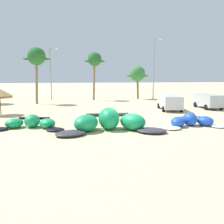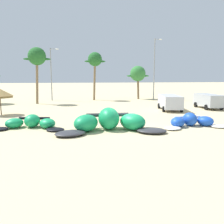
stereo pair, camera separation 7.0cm
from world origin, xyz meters
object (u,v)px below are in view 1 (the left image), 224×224
Objects in this scene: kite_left at (31,123)px; palm_left at (37,57)px; palm_center_left at (137,74)px; lamppost_west at (51,72)px; parked_car_second at (169,101)px; palm_left_of_gap at (95,61)px; beach_umbrella_near_van at (0,93)px; kite_center at (192,121)px; parked_van at (208,100)px; kite_left_of_center at (110,122)px; lamppost_west_center at (154,67)px.

palm_left is at bearing 96.53° from kite_left.
lamppost_west is (-15.17, -0.44, 0.38)m from palm_center_left.
palm_left_of_gap is (-8.19, 13.79, 5.71)m from parked_car_second.
beach_umbrella_near_van is 19.21m from palm_left_of_gap.
beach_umbrella_near_van reaches higher than kite_center.
parked_van is (7.41, 10.43, 0.66)m from kite_center.
kite_left_of_center is 1.05× the size of palm_left_of_gap.
parked_van is 0.57× the size of palm_left_of_gap.
lamppost_west_center is (2.71, -1.25, 1.30)m from palm_center_left.
kite_center is 1.10× the size of parked_car_second.
kite_left_of_center is 1.03× the size of palm_left.
parked_van reaches higher than kite_center.
kite_left_of_center is at bearing -74.73° from lamppost_west.
palm_center_left is 3.26m from lamppost_west_center.
palm_center_left is 0.68× the size of lamppost_west.
palm_center_left is at bearing 71.11° from kite_left_of_center.
lamppost_west_center is (-3.18, 12.67, 4.74)m from parked_van.
parked_van is at bearing 23.94° from kite_left.
kite_center is 12.81m from parked_van.
lamppost_west reaches higher than palm_center_left.
kite_center is at bearing -74.93° from palm_left_of_gap.
beach_umbrella_near_van is at bearing -127.29° from palm_left_of_gap.
parked_van is 15.50m from palm_center_left.
lamppost_west is at bearing 176.36° from palm_left_of_gap.
lamppost_west reaches higher than palm_left.
beach_umbrella_near_van is at bearing -146.41° from lamppost_west_center.
palm_left reaches higher than palm_center_left.
kite_center is (6.99, 0.51, -0.23)m from kite_left_of_center.
lamppost_west reaches higher than kite_center.
palm_left is (-22.63, 8.48, 5.79)m from parked_van.
lamppost_west reaches higher than kite_left.
palm_center_left is at bearing 112.96° from parked_van.
parked_car_second is at bearing -42.53° from lamppost_west.
beach_umbrella_near_van is at bearing 139.51° from kite_left_of_center.
palm_left is at bearing 76.87° from beach_umbrella_near_van.
lamppost_west_center is (10.54, -0.35, -0.97)m from palm_left_of_gap.
parked_van is at bearing 7.97° from parked_car_second.
palm_left is at bearing -153.04° from palm_left_of_gap.
lamppost_west is at bearing 177.38° from lamppost_west_center.
beach_umbrella_near_van is 24.90m from palm_center_left.
kite_left_of_center is 0.81× the size of lamppost_west_center.
lamppost_west_center is (17.43, 21.82, 5.42)m from kite_left.
kite_center is 25.10m from palm_left_of_gap.
kite_left is at bearing -107.27° from palm_left_of_gap.
palm_left_of_gap is at bearing 178.10° from lamppost_west_center.
kite_center is at bearing -51.17° from palm_left.
kite_left is 17.27m from parked_car_second.
palm_left is 5.60m from lamppost_west.
lamppost_west_center is at bearing 12.14° from palm_left.
parked_van is at bearing 37.22° from kite_left_of_center.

